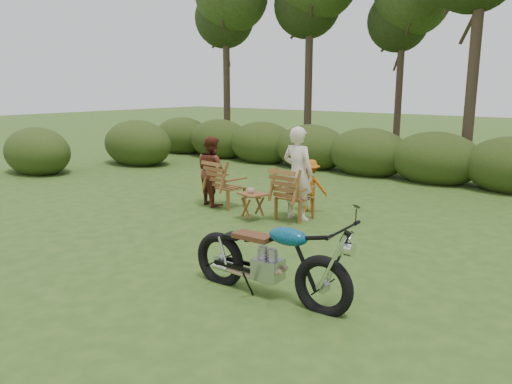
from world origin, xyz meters
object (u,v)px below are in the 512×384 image
Objects in this scene: motorcycle at (268,295)px; side_table at (253,207)px; lawn_chair_right at (294,219)px; lawn_chair_left at (228,206)px; cup at (251,190)px; child at (309,211)px; adult_a at (297,219)px; adult_b at (212,204)px.

side_table is (-2.42, 2.71, 0.27)m from motorcycle.
motorcycle is 3.78m from lawn_chair_right.
cup reaches higher than lawn_chair_left.
lawn_chair_left is 0.94× the size of child.
side_table is at bearing 161.86° from lawn_chair_left.
adult_a reaches higher than adult_b.
side_table is at bearing 45.42° from lawn_chair_right.
cup is at bearing 129.65° from motorcycle.
lawn_chair_right is at bearing 43.04° from cup.
lawn_chair_left is 1.28m from side_table.
motorcycle is 3.71m from cup.
side_table is at bearing -1.65° from cup.
adult_a is (0.69, 0.61, -0.60)m from cup.
lawn_chair_right is 0.56× the size of adult_a.
adult_b is (-1.48, 0.46, -0.60)m from cup.
adult_b is at bearing 138.65° from motorcycle.
side_table is at bearing 43.55° from adult_a.
lawn_chair_left is at bearing 8.24° from child.
cup reaches higher than side_table.
lawn_chair_left is at bearing -151.18° from adult_b.
cup is 0.12× the size of child.
adult_a is 1.67× the size of child.
side_table reaches higher than lawn_chair_left.
child is (0.56, 1.29, -0.60)m from cup.
motorcycle is at bearing -48.24° from side_table.
lawn_chair_right is (-1.83, 3.31, 0.00)m from motorcycle.
adult_a is 1.20× the size of adult_b.
adult_a is (-1.77, 3.32, 0.00)m from motorcycle.
adult_a is at bearing -168.14° from lawn_chair_right.
child is (-1.91, 4.00, 0.00)m from motorcycle.
side_table is 0.93m from adult_a.
lawn_chair_left is at bearing 2.86° from adult_a.
adult_b is (-2.18, -0.15, 0.00)m from adult_a.
motorcycle is 1.43× the size of adult_b.
motorcycle is 4.81m from lawn_chair_left.
motorcycle is 1.99× the size of child.
adult_b is at bearing 18.73° from lawn_chair_left.
adult_b is (-2.12, -0.14, 0.00)m from lawn_chair_right.
adult_b is at bearing 5.83° from child.
child reaches higher than lawn_chair_left.
motorcycle is at bearing 119.29° from lawn_chair_right.
adult_b is at bearing 163.34° from side_table.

